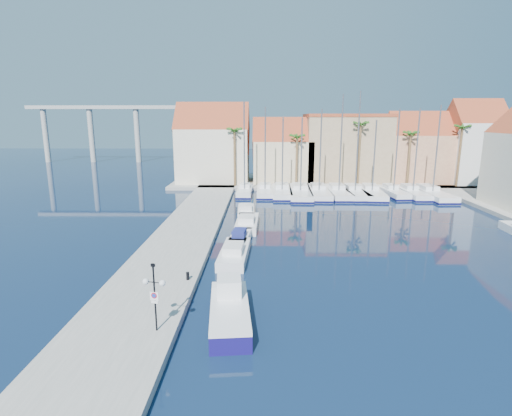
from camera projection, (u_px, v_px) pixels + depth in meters
The scene contains 32 objects.
ground at pixel (287, 307), 24.41m from camera, with size 260.00×260.00×0.00m, color black.
quay_west at pixel (183, 238), 37.66m from camera, with size 6.00×77.00×0.50m, color gray.
shore_north at pixel (327, 182), 71.01m from camera, with size 54.00×16.00×0.50m, color gray.
lamp_post at pixel (154, 287), 20.23m from camera, with size 1.23×0.52×3.68m.
bollard at pixel (188, 276), 27.21m from camera, with size 0.22×0.22×0.54m, color black.
fishing_boat at pixel (230, 309), 22.50m from camera, with size 2.72×6.53×2.23m.
motorboat_west_0 at pixel (234, 253), 32.68m from camera, with size 2.46×6.80×1.40m.
motorboat_west_1 at pixel (240, 238), 36.84m from camera, with size 2.13×5.21×1.40m.
motorboat_west_2 at pixel (247, 223), 42.03m from camera, with size 2.40×6.95×1.40m.
motorboat_west_3 at pixel (246, 211), 47.39m from camera, with size 2.12×6.00×1.40m.
sailboat_0 at pixel (245, 190), 60.10m from camera, with size 2.29×8.21×13.59m.
sailboat_1 at pixel (265, 191), 60.08m from camera, with size 2.47×9.05×12.91m.
sailboat_2 at pixel (282, 191), 59.78m from camera, with size 2.96×10.58×11.43m.
sailboat_3 at pixel (300, 192), 59.20m from camera, with size 3.63×12.08×11.40m.
sailboat_4 at pixel (318, 192), 59.29m from camera, with size 3.21×11.09×12.57m.
sailboat_5 at pixel (338, 192), 59.19m from camera, with size 2.85×10.66×14.60m.
sailboat_6 at pixel (354, 192), 58.97m from camera, with size 3.27×10.50×14.99m.
sailboat_7 at pixel (371, 192), 59.00m from camera, with size 3.77×11.14×11.03m.
sailboat_8 at pixel (392, 192), 59.24m from camera, with size 2.94×8.79×12.61m.
sailboat_9 at pixel (411, 192), 58.90m from camera, with size 2.71×9.75×12.67m.
sailboat_10 at pixel (430, 193), 58.37m from camera, with size 3.50×11.63×13.09m.
building_0 at pixel (213, 146), 68.97m from camera, with size 12.30×9.00×13.50m.
building_1 at pixel (283, 154), 69.05m from camera, with size 10.30×8.00×11.00m.
building_2 at pixel (345, 148), 69.65m from camera, with size 14.20×10.20×11.50m.
building_3 at pixel (416, 150), 68.57m from camera, with size 10.30×8.00×12.00m.
building_4 at pixel (473, 144), 67.21m from camera, with size 8.30×8.00×14.00m.
palm_0 at pixel (234, 132), 63.47m from camera, with size 2.60×2.60×10.15m.
palm_1 at pixel (297, 138), 63.52m from camera, with size 2.60×2.60×9.15m.
palm_2 at pixel (361, 126), 62.95m from camera, with size 2.60×2.60×11.15m.
palm_3 at pixel (411, 135), 63.14m from camera, with size 2.60×2.60×9.65m.
palm_4 at pixel (462, 129), 62.81m from camera, with size 2.60×2.60×10.65m.
viaduct at pixel (117, 122), 102.74m from camera, with size 48.00×2.20×14.45m.
Camera 1 is at (-1.53, -22.50, 11.28)m, focal length 28.00 mm.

